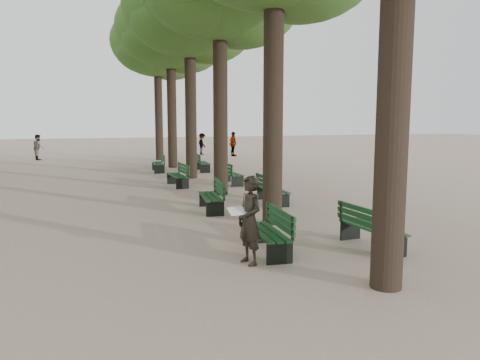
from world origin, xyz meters
name	(u,v)px	position (x,y,z in m)	size (l,w,h in m)	color
ground	(259,261)	(0.00, 0.00, 0.00)	(120.00, 120.00, 0.00)	tan
tree_central_3	(189,8)	(1.50, 13.00, 7.65)	(6.00, 6.00, 9.95)	#33261C
tree_central_4	(170,28)	(1.50, 18.00, 7.65)	(6.00, 6.00, 9.95)	#33261C
tree_central_5	(157,42)	(1.50, 23.00, 7.65)	(6.00, 6.00, 9.95)	#33261C
bench_left_0	(267,240)	(0.37, 0.46, 0.27)	(0.70, 1.84, 0.92)	black
bench_left_1	(211,202)	(0.37, 5.09, 0.27)	(0.76, 1.85, 0.92)	black
bench_left_2	(177,180)	(0.37, 10.51, 0.27)	(0.67, 1.83, 0.92)	black
bench_left_3	(158,167)	(0.37, 15.96, 0.27)	(0.69, 1.83, 0.92)	black
bench_right_0	(372,236)	(2.63, 0.11, 0.27)	(0.67, 1.83, 0.92)	black
bench_right_1	(273,195)	(2.63, 5.75, 0.27)	(0.60, 1.81, 0.92)	black
bench_right_2	(231,178)	(2.63, 10.39, 0.27)	(0.66, 1.83, 0.92)	black
bench_right_3	(203,166)	(2.63, 15.49, 0.27)	(0.69, 1.84, 0.92)	black
man_with_map	(250,220)	(-0.23, -0.11, 0.85)	(0.69, 0.75, 1.71)	black
pedestrian_c	(233,144)	(7.08, 24.40, 0.89)	(1.05, 0.36, 1.79)	#262628
pedestrian_b	(202,144)	(5.25, 26.48, 0.82)	(1.06, 0.33, 1.64)	#262628
pedestrian_a	(38,147)	(-6.18, 25.43, 0.85)	(0.83, 0.34, 1.70)	#262628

